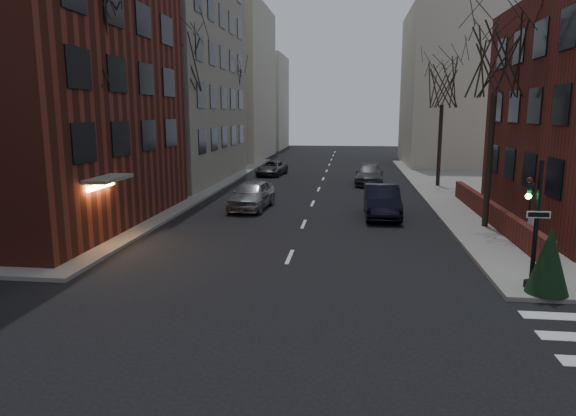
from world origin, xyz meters
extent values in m
cube|color=gray|center=(-17.00, 34.00, 14.00)|extent=(18.00, 18.00, 28.00)
cube|color=maroon|center=(9.30, 19.00, 0.65)|extent=(0.35, 16.00, 1.00)
cube|color=#BDB3A0|center=(-15.00, 55.00, 9.00)|extent=(14.00, 16.00, 18.00)
cube|color=#BDB3A0|center=(15.00, 50.00, 8.00)|extent=(14.00, 14.00, 16.00)
cube|color=#BDB3A0|center=(-13.00, 72.00, 7.00)|extent=(10.00, 12.00, 14.00)
cylinder|color=black|center=(8.00, 9.00, 2.15)|extent=(0.14, 0.14, 4.00)
cylinder|color=black|center=(8.00, 9.00, 0.25)|extent=(0.44, 0.44, 0.20)
imported|color=black|center=(7.75, 9.00, 3.00)|extent=(0.16, 0.20, 1.00)
sphere|color=#19FF4C|center=(7.68, 8.95, 3.05)|extent=(0.18, 0.18, 0.18)
cube|color=white|center=(8.00, 8.88, 2.50)|extent=(0.70, 0.03, 0.22)
cylinder|color=#2D231C|center=(-8.80, 14.00, 3.47)|extent=(0.28, 0.28, 6.65)
cylinder|color=#2D231C|center=(-8.80, 26.00, 3.65)|extent=(0.28, 0.28, 7.00)
cylinder|color=#2D231C|center=(-8.80, 40.00, 3.30)|extent=(0.28, 0.28, 6.30)
cylinder|color=#2D231C|center=(8.80, 18.00, 3.30)|extent=(0.28, 0.28, 6.30)
cylinder|color=#2D231C|center=(8.80, 32.00, 3.12)|extent=(0.28, 0.28, 5.95)
cylinder|color=black|center=(-8.20, 22.00, 3.15)|extent=(0.12, 0.12, 6.00)
sphere|color=#FFA54C|center=(-8.20, 22.00, 6.25)|extent=(0.36, 0.36, 0.36)
cylinder|color=black|center=(-8.20, 42.00, 3.15)|extent=(0.12, 0.12, 6.00)
sphere|color=#FFA54C|center=(-8.20, 42.00, 6.25)|extent=(0.36, 0.36, 0.36)
imported|color=black|center=(4.00, 20.38, 0.85)|extent=(1.85, 5.17, 1.70)
imported|color=gray|center=(-3.39, 21.80, 0.84)|extent=(2.34, 5.04, 1.67)
imported|color=#393A3E|center=(3.74, 33.20, 0.76)|extent=(2.38, 5.36, 1.53)
imported|color=#3A3A3F|center=(-4.73, 38.02, 0.64)|extent=(2.57, 4.78, 1.27)
cube|color=white|center=(10.38, 15.96, 0.60)|extent=(0.52, 0.64, 0.89)
cone|color=black|center=(8.29, 8.50, 1.19)|extent=(1.48, 1.48, 2.07)
camera|label=1|loc=(2.29, -7.21, 5.57)|focal=32.00mm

